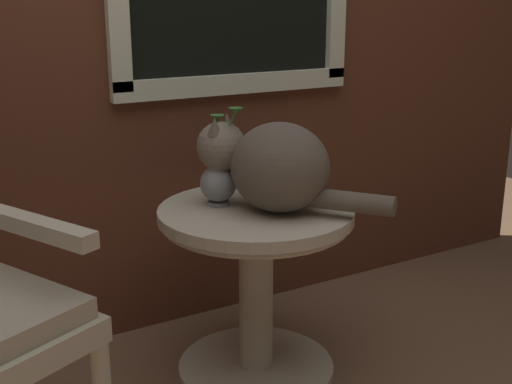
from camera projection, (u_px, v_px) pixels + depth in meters
name	position (u px, v px, depth m)	size (l,w,h in m)	color
wicker_side_table	(256.00, 265.00, 2.06)	(0.60, 0.60, 0.56)	#B2A893
cat	(274.00, 165.00, 1.95)	(0.42, 0.52, 0.27)	brown
pewter_vase_with_ivy	(219.00, 177.00, 2.02)	(0.12, 0.12, 0.30)	gray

